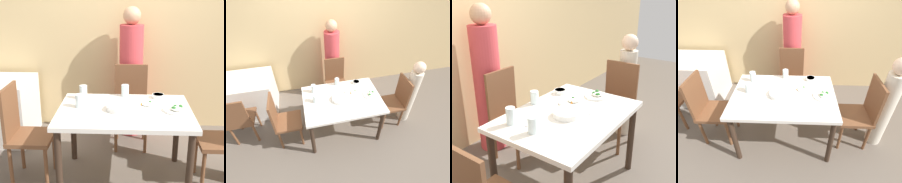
{
  "view_description": "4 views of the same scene",
  "coord_description": "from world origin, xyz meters",
  "views": [
    {
      "loc": [
        0.01,
        -2.64,
        1.78
      ],
      "look_at": [
        -0.12,
        0.09,
        0.87
      ],
      "focal_mm": 50.0,
      "sensor_mm": 36.0,
      "label": 1
    },
    {
      "loc": [
        -0.52,
        -1.92,
        2.61
      ],
      "look_at": [
        -0.08,
        -0.04,
        0.93
      ],
      "focal_mm": 28.0,
      "sensor_mm": 36.0,
      "label": 2
    },
    {
      "loc": [
        -1.78,
        -1.2,
        1.77
      ],
      "look_at": [
        -0.0,
        0.04,
        0.92
      ],
      "focal_mm": 45.0,
      "sensor_mm": 36.0,
      "label": 3
    },
    {
      "loc": [
        0.14,
        -1.63,
        1.98
      ],
      "look_at": [
        0.07,
        0.01,
        0.77
      ],
      "focal_mm": 28.0,
      "sensor_mm": 36.0,
      "label": 4
    }
  ],
  "objects": [
    {
      "name": "wall_back",
      "position": [
        0.0,
        1.34,
        1.35
      ],
      "size": [
        10.0,
        0.06,
        2.7
      ],
      "color": "tan",
      "rests_on": "ground_plane"
    },
    {
      "name": "person_child",
      "position": [
        1.22,
        -0.01,
        0.6
      ],
      "size": [
        0.2,
        0.2,
        1.23
      ],
      "color": "beige",
      "rests_on": "ground_plane"
    },
    {
      "name": "plate_rice_child",
      "position": [
        0.19,
        0.08,
        0.75
      ],
      "size": [
        0.24,
        0.24,
        0.05
      ],
      "color": "white",
      "rests_on": "dining_table"
    },
    {
      "name": "chair_adult_spot",
      "position": [
        0.07,
        0.77,
        0.51
      ],
      "size": [
        0.4,
        0.4,
        0.94
      ],
      "color": "brown",
      "rests_on": "ground_plane"
    },
    {
      "name": "glass_water_short",
      "position": [
        -0.42,
        0.03,
        0.8
      ],
      "size": [
        0.08,
        0.08,
        0.13
      ],
      "color": "silver",
      "rests_on": "dining_table"
    },
    {
      "name": "person_adult",
      "position": [
        0.07,
        1.08,
        0.75
      ],
      "size": [
        0.29,
        0.29,
        1.59
      ],
      "color": "#C63D42",
      "rests_on": "ground_plane"
    },
    {
      "name": "chair_child_spot",
      "position": [
        0.95,
        -0.01,
        0.51
      ],
      "size": [
        0.4,
        0.4,
        0.94
      ],
      "rotation": [
        0.0,
        0.0,
        -1.57
      ],
      "color": "brown",
      "rests_on": "ground_plane"
    },
    {
      "name": "spoon_steel",
      "position": [
        -0.29,
        0.15,
        0.74
      ],
      "size": [
        0.18,
        0.06,
        0.01
      ],
      "color": "silver",
      "rests_on": "dining_table"
    },
    {
      "name": "bowl_curry",
      "position": [
        -0.05,
        -0.02,
        0.76
      ],
      "size": [
        0.23,
        0.23,
        0.05
      ],
      "color": "white",
      "rests_on": "dining_table"
    },
    {
      "name": "plate_rice_adult",
      "position": [
        0.46,
        -0.02,
        0.75
      ],
      "size": [
        0.22,
        0.22,
        0.06
      ],
      "color": "white",
      "rests_on": "dining_table"
    },
    {
      "name": "chair_empty_left",
      "position": [
        -0.95,
        -0.01,
        0.51
      ],
      "size": [
        0.4,
        0.4,
        0.94
      ],
      "rotation": [
        0.0,
        0.0,
        1.57
      ],
      "color": "brown",
      "rests_on": "ground_plane"
    },
    {
      "name": "bowl_rice_small",
      "position": [
        0.33,
        0.32,
        0.76
      ],
      "size": [
        0.12,
        0.12,
        0.04
      ],
      "color": "white",
      "rests_on": "dining_table"
    },
    {
      "name": "background_table",
      "position": [
        -1.61,
        0.86,
        0.37
      ],
      "size": [
        0.94,
        0.73,
        0.74
      ],
      "color": "silver",
      "rests_on": "ground_plane"
    },
    {
      "name": "ground_plane",
      "position": [
        0.0,
        0.0,
        0.0
      ],
      "size": [
        10.0,
        10.0,
        0.0
      ],
      "primitive_type": "plane",
      "color": "#60564C"
    },
    {
      "name": "glass_water_center",
      "position": [
        -0.41,
        0.26,
        0.8
      ],
      "size": [
        0.07,
        0.07,
        0.14
      ],
      "color": "silver",
      "rests_on": "dining_table"
    },
    {
      "name": "dining_table",
      "position": [
        0.0,
        0.0,
        0.64
      ],
      "size": [
        1.21,
        0.86,
        0.73
      ],
      "color": "silver",
      "rests_on": "ground_plane"
    },
    {
      "name": "fork_steel",
      "position": [
        0.17,
        -0.18,
        0.74
      ],
      "size": [
        0.18,
        0.07,
        0.01
      ],
      "color": "silver",
      "rests_on": "dining_table"
    },
    {
      "name": "glass_water_tall",
      "position": [
        0.0,
        0.37,
        0.79
      ],
      "size": [
        0.08,
        0.08,
        0.12
      ],
      "color": "silver",
      "rests_on": "dining_table"
    }
  ]
}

